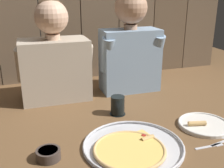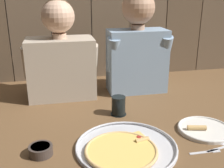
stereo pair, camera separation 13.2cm
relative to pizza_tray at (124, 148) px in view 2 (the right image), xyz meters
name	(u,v)px [view 2 (the right image)]	position (x,y,z in m)	size (l,w,h in m)	color
ground_plane	(116,127)	(0.01, 0.20, -0.01)	(3.20, 3.20, 0.00)	brown
pizza_tray	(124,148)	(0.00, 0.00, 0.00)	(0.42, 0.42, 0.03)	silver
dinner_plate	(204,129)	(0.40, 0.08, 0.00)	(0.24, 0.24, 0.03)	white
drinking_glass	(118,106)	(0.05, 0.33, 0.04)	(0.08, 0.08, 0.10)	black
dipping_bowl	(41,150)	(-0.33, 0.04, 0.01)	(0.09, 0.09, 0.04)	#3D332D
table_fork	(206,152)	(0.32, -0.08, -0.01)	(0.13, 0.02, 0.01)	silver
table_knife	(223,147)	(0.40, -0.07, -0.01)	(0.16, 0.05, 0.01)	silver
diner_left	(60,55)	(-0.22, 0.65, 0.24)	(0.42, 0.23, 0.57)	#B2A38E
diner_right	(137,44)	(0.24, 0.65, 0.29)	(0.39, 0.21, 0.61)	#849EB7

